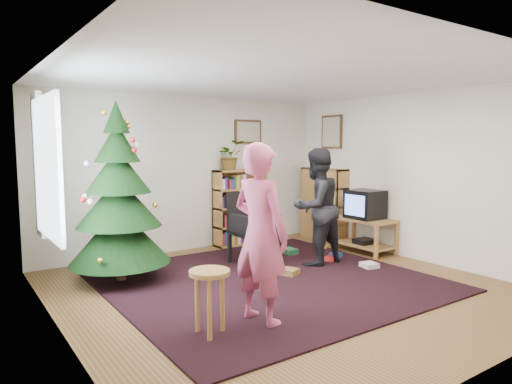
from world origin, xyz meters
TOP-DOWN VIEW (x-y plane):
  - floor at (0.00, 0.00)m, footprint 5.00×5.00m
  - ceiling at (0.00, 0.00)m, footprint 5.00×5.00m
  - wall_back at (0.00, 2.50)m, footprint 5.00×0.02m
  - wall_front at (0.00, -2.50)m, footprint 5.00×0.02m
  - wall_left at (-2.50, 0.00)m, footprint 0.02×5.00m
  - wall_right at (2.50, 0.00)m, footprint 0.02×5.00m
  - rug at (0.00, 0.30)m, footprint 3.80×3.60m
  - window_pane at (-2.47, 0.60)m, footprint 0.04×1.20m
  - curtain at (-2.43, 1.30)m, footprint 0.06×0.35m
  - picture_back at (1.15, 2.48)m, footprint 0.55×0.03m
  - picture_right at (2.48, 1.75)m, footprint 0.03×0.50m
  - christmas_tree at (-1.52, 1.38)m, footprint 1.25×1.25m
  - bookshelf_back at (0.90, 2.34)m, footprint 0.95×0.30m
  - bookshelf_right at (2.34, 1.78)m, footprint 0.30×0.95m
  - tv_stand at (2.22, 0.70)m, footprint 0.53×0.95m
  - crt_tv at (2.22, 0.70)m, footprint 0.48×0.52m
  - armchair at (0.31, 1.19)m, footprint 0.58×0.58m
  - stool at (-1.41, -0.74)m, footprint 0.37×0.37m
  - person_standing at (-0.84, -0.73)m, footprint 0.55×0.71m
  - person_by_chair at (1.06, 0.57)m, footprint 0.87×0.71m
  - potted_plant at (0.70, 2.34)m, footprint 0.49×0.44m
  - table_lamp at (1.20, 2.34)m, footprint 0.22×0.22m
  - floor_clutter at (1.28, 0.67)m, footprint 1.63×1.52m

SIDE VIEW (x-z plane):
  - floor at x=0.00m, z-range 0.00..0.00m
  - rug at x=0.00m, z-range 0.00..0.02m
  - floor_clutter at x=1.28m, z-range 0.00..0.08m
  - tv_stand at x=2.22m, z-range 0.05..0.60m
  - stool at x=-1.41m, z-range 0.17..0.78m
  - armchair at x=0.31m, z-range 0.04..1.08m
  - bookshelf_back at x=0.90m, z-range 0.01..1.31m
  - bookshelf_right at x=2.34m, z-range 0.01..1.31m
  - crt_tv at x=2.22m, z-range 0.55..1.00m
  - person_by_chair at x=1.06m, z-range 0.00..1.68m
  - person_standing at x=-0.84m, z-range 0.00..1.75m
  - christmas_tree at x=-1.52m, z-range -0.19..2.08m
  - wall_back at x=0.00m, z-range 0.00..2.50m
  - wall_front at x=0.00m, z-range 0.00..2.50m
  - wall_left at x=-2.50m, z-range 0.00..2.50m
  - wall_right at x=2.50m, z-range 0.00..2.50m
  - table_lamp at x=1.20m, z-range 1.35..1.65m
  - window_pane at x=-2.47m, z-range 0.80..2.20m
  - curtain at x=-2.43m, z-range 0.70..2.30m
  - potted_plant at x=0.70m, z-range 1.30..1.80m
  - picture_back at x=1.15m, z-range 1.74..2.16m
  - picture_right at x=2.48m, z-range 1.65..2.25m
  - ceiling at x=0.00m, z-range 2.50..2.50m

